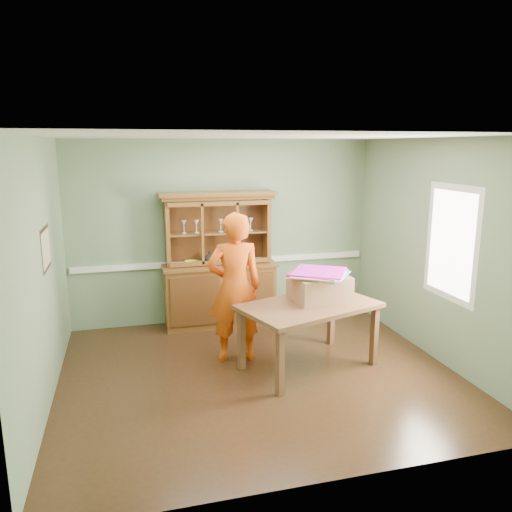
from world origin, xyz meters
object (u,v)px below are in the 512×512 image
object	(u,v)px
china_hutch	(219,279)
cardboard_box	(319,288)
person	(235,288)
dining_table	(309,312)

from	to	relation	value
china_hutch	cardboard_box	xyz separation A→B (m)	(0.92, -1.62, 0.24)
china_hutch	person	world-z (taller)	china_hutch
person	dining_table	bearing A→B (deg)	153.74
dining_table	cardboard_box	distance (m)	0.32
china_hutch	dining_table	size ratio (longest dim) A/B	1.10
dining_table	cardboard_box	xyz separation A→B (m)	(0.17, 0.12, 0.24)
china_hutch	cardboard_box	bearing A→B (deg)	-60.39
china_hutch	dining_table	bearing A→B (deg)	-66.65
cardboard_box	dining_table	bearing A→B (deg)	-145.01
dining_table	cardboard_box	size ratio (longest dim) A/B	2.76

